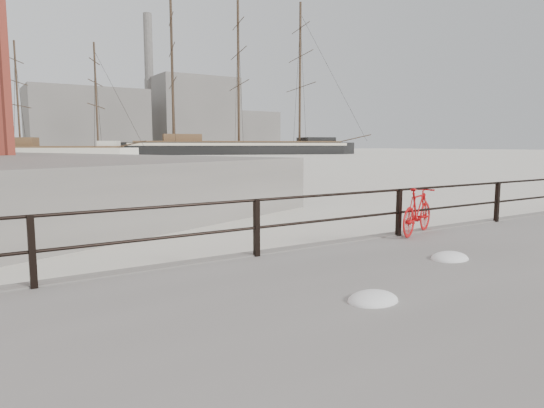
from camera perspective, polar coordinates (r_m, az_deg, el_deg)
ground at (r=13.54m, az=24.24°, el=-3.28°), size 400.00×400.00×0.00m
guardrail at (r=13.34m, az=24.96°, el=0.22°), size 28.00×0.10×1.00m
bicycle at (r=10.85m, az=16.75°, el=-0.78°), size 1.66×0.87×1.02m
barque_black at (r=111.57m, az=-3.89°, el=5.84°), size 67.48×38.92×36.01m
schooner_mid at (r=93.43m, az=-23.64°, el=5.05°), size 31.27×23.60×20.75m
industrial_west at (r=150.65m, az=-20.91°, el=9.13°), size 32.00×18.00×18.00m
industrial_mid at (r=166.29m, az=-9.25°, el=10.29°), size 26.00×20.00×24.00m
industrial_east at (r=180.84m, az=-3.08°, el=8.52°), size 20.00×16.00×14.00m
smokestack at (r=167.16m, az=-14.23°, el=13.60°), size 2.80×2.80×44.00m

